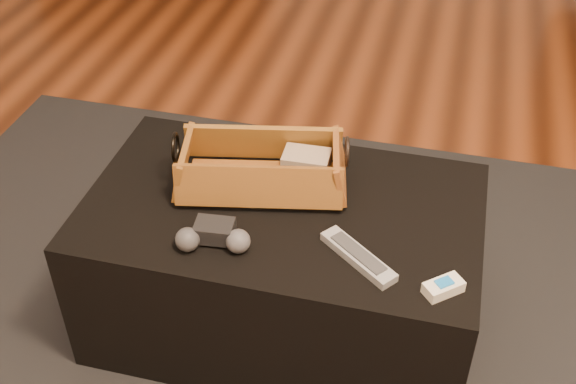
% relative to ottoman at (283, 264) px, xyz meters
% --- Properties ---
extents(floor, '(5.00, 5.50, 0.01)m').
position_rel_ottoman_xyz_m(floor, '(-0.03, -0.05, -0.23)').
color(floor, brown).
rests_on(floor, ground).
extents(area_rug, '(2.60, 2.00, 0.01)m').
position_rel_ottoman_xyz_m(area_rug, '(0.00, -0.05, -0.22)').
color(area_rug, black).
rests_on(area_rug, floor).
extents(ottoman, '(1.00, 0.60, 0.42)m').
position_rel_ottoman_xyz_m(ottoman, '(0.00, 0.00, 0.00)').
color(ottoman, black).
rests_on(ottoman, area_rug).
extents(tv_remote, '(0.23, 0.12, 0.02)m').
position_rel_ottoman_xyz_m(tv_remote, '(-0.09, 0.04, 0.24)').
color(tv_remote, black).
rests_on(tv_remote, wicker_basket).
extents(cloth_bundle, '(0.12, 0.09, 0.07)m').
position_rel_ottoman_xyz_m(cloth_bundle, '(0.03, 0.12, 0.26)').
color(cloth_bundle, tan).
rests_on(cloth_bundle, wicker_basket).
extents(wicker_basket, '(0.47, 0.31, 0.15)m').
position_rel_ottoman_xyz_m(wicker_basket, '(-0.07, 0.06, 0.26)').
color(wicker_basket, '#9E6023').
rests_on(wicker_basket, ottoman).
extents(game_controller, '(0.18, 0.11, 0.06)m').
position_rel_ottoman_xyz_m(game_controller, '(-0.12, -0.19, 0.24)').
color(game_controller, black).
rests_on(game_controller, ottoman).
extents(silver_remote, '(0.20, 0.17, 0.02)m').
position_rel_ottoman_xyz_m(silver_remote, '(0.22, -0.15, 0.22)').
color(silver_remote, '#A4A7AB').
rests_on(silver_remote, ottoman).
extents(cream_gadget, '(0.10, 0.09, 0.03)m').
position_rel_ottoman_xyz_m(cream_gadget, '(0.42, -0.20, 0.22)').
color(cream_gadget, silver).
rests_on(cream_gadget, ottoman).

